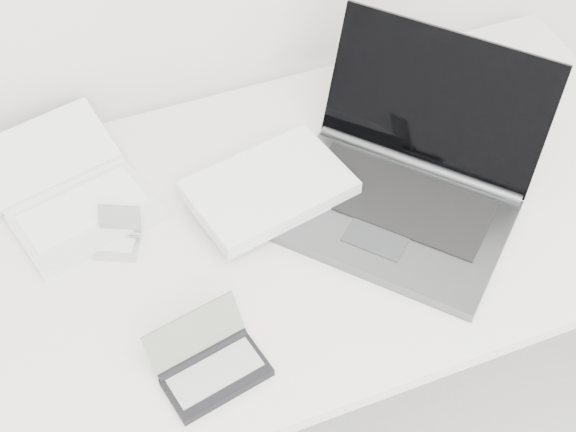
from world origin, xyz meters
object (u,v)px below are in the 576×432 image
object	(u,v)px
netbook_open_white	(74,198)
palmtop_charcoal	(211,366)
laptop_large	(364,184)
desk	(295,233)

from	to	relation	value
netbook_open_white	palmtop_charcoal	distance (m)	0.47
laptop_large	netbook_open_white	size ratio (longest dim) A/B	1.78
netbook_open_white	laptop_large	bearing A→B (deg)	-34.86
laptop_large	desk	bearing A→B (deg)	-134.17
desk	laptop_large	distance (m)	0.17
palmtop_charcoal	desk	bearing A→B (deg)	34.21
netbook_open_white	palmtop_charcoal	size ratio (longest dim) A/B	2.04
desk	laptop_large	bearing A→B (deg)	-3.10
desk	palmtop_charcoal	bearing A→B (deg)	-134.11
laptop_large	palmtop_charcoal	distance (m)	0.47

